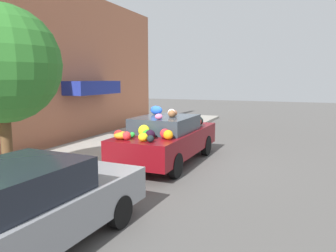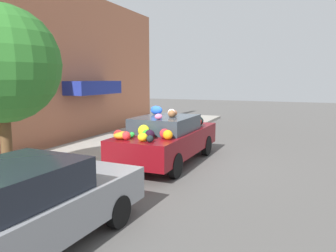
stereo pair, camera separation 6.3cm
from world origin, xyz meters
TOP-DOWN VIEW (x-y plane):
  - ground_plane at (0.00, 0.00)m, footprint 60.00×60.00m
  - sidewalk_curb at (0.00, 2.70)m, footprint 24.00×3.20m
  - building_facade at (0.11, 4.92)m, footprint 18.00×1.20m
  - street_tree at (-3.73, 2.34)m, footprint 2.56×2.56m
  - fire_hydrant at (1.22, 1.54)m, footprint 0.20×0.20m
  - art_car at (-0.05, -0.05)m, footprint 4.52×1.85m
  - parked_car_plain at (-5.71, -0.09)m, footprint 4.27×1.88m

SIDE VIEW (x-z plane):
  - ground_plane at x=0.00m, z-range 0.00..0.00m
  - sidewalk_curb at x=0.00m, z-range 0.00..0.14m
  - fire_hydrant at x=1.22m, z-range 0.14..0.84m
  - parked_car_plain at x=-5.71m, z-range 0.01..1.37m
  - art_car at x=-0.05m, z-range -0.07..1.63m
  - street_tree at x=-3.73m, z-range 0.84..4.83m
  - building_facade at x=0.11m, z-range -0.04..6.08m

